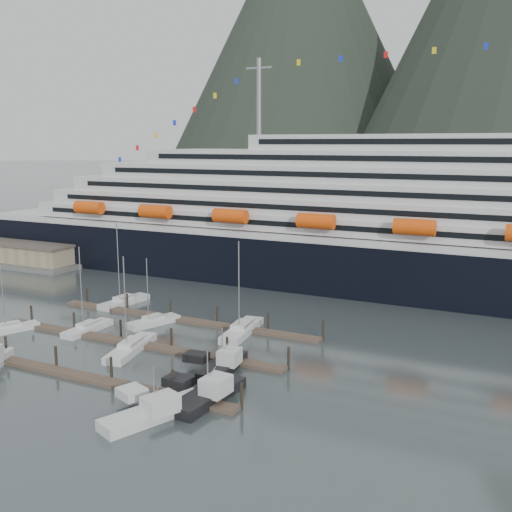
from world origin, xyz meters
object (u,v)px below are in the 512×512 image
(trawler_c, at_px, (154,411))
(sailboat_f, at_px, (153,322))
(sailboat_g, at_px, (242,331))
(trawler_d, at_px, (207,394))
(trawler_e, at_px, (222,365))
(sailboat_e, at_px, (124,302))
(cruise_ship, at_px, (446,231))
(sailboat_a, at_px, (11,329))
(warehouse, at_px, (13,250))
(sailboat_d, at_px, (131,348))
(sailboat_c, at_px, (88,329))

(trawler_c, bearing_deg, sailboat_f, 57.73)
(sailboat_g, distance_m, trawler_d, 24.59)
(trawler_c, bearing_deg, trawler_d, -3.42)
(sailboat_f, distance_m, trawler_e, 23.24)
(sailboat_e, relative_size, trawler_e, 1.56)
(cruise_ship, xyz_separation_m, trawler_c, (-18.37, -69.89, -11.22))
(trawler_e, bearing_deg, sailboat_a, 84.13)
(warehouse, xyz_separation_m, sailboat_e, (51.98, -22.01, -1.81))
(warehouse, xyz_separation_m, trawler_e, (83.56, -42.17, -1.41))
(sailboat_d, distance_m, sailboat_g, 17.32)
(trawler_c, bearing_deg, sailboat_g, 31.16)
(trawler_d, bearing_deg, sailboat_f, 51.51)
(sailboat_e, xyz_separation_m, trawler_e, (31.58, -20.16, 0.39))
(cruise_ship, height_order, trawler_d, cruise_ship)
(warehouse, relative_size, trawler_e, 4.60)
(trawler_e, bearing_deg, sailboat_g, 11.72)
(sailboat_c, xyz_separation_m, sailboat_f, (7.00, 7.45, -0.02))
(sailboat_c, distance_m, trawler_d, 32.60)
(sailboat_e, height_order, sailboat_g, sailboat_e)
(sailboat_e, bearing_deg, trawler_d, -122.97)
(sailboat_c, relative_size, sailboat_g, 0.92)
(cruise_ship, bearing_deg, sailboat_e, -145.07)
(sailboat_g, bearing_deg, sailboat_f, 91.33)
(sailboat_a, relative_size, sailboat_g, 0.72)
(cruise_ship, height_order, trawler_e, cruise_ship)
(cruise_ship, distance_m, sailboat_a, 79.38)
(sailboat_g, height_order, trawler_e, sailboat_g)
(sailboat_d, distance_m, trawler_c, 21.63)
(sailboat_d, distance_m, sailboat_f, 12.62)
(warehouse, distance_m, sailboat_c, 68.02)
(cruise_ship, relative_size, sailboat_a, 19.28)
(trawler_e, bearing_deg, sailboat_e, 51.23)
(sailboat_e, distance_m, sailboat_f, 14.23)
(cruise_ship, relative_size, sailboat_c, 15.12)
(sailboat_d, bearing_deg, warehouse, 46.57)
(sailboat_e, bearing_deg, sailboat_g, -94.70)
(sailboat_c, bearing_deg, sailboat_e, 17.91)
(sailboat_c, bearing_deg, trawler_d, -114.95)
(sailboat_g, height_order, trawler_d, sailboat_g)
(trawler_c, xyz_separation_m, trawler_d, (2.89, 6.13, 0.04))
(cruise_ship, xyz_separation_m, sailboat_f, (-38.09, -42.66, -11.63))
(sailboat_d, xyz_separation_m, sailboat_g, (10.23, 13.97, 0.02))
(sailboat_a, height_order, sailboat_f, sailboat_f)
(trawler_e, bearing_deg, cruise_ship, -24.73)
(sailboat_f, bearing_deg, sailboat_c, 157.51)
(sailboat_c, relative_size, sailboat_e, 0.89)
(sailboat_e, distance_m, trawler_e, 37.47)
(sailboat_d, xyz_separation_m, trawler_e, (14.98, -0.72, 0.41))
(sailboat_c, distance_m, trawler_c, 33.24)
(sailboat_f, xyz_separation_m, trawler_c, (19.72, -27.23, 0.41))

